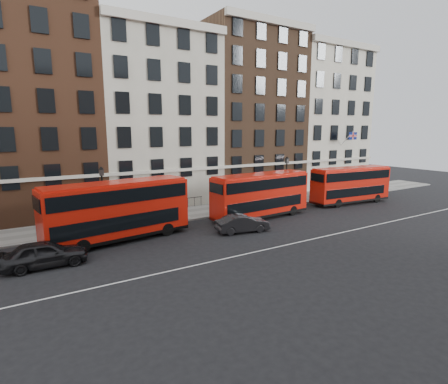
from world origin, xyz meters
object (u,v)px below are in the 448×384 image
bus_c (260,194)px  bus_d (350,184)px  bus_b (118,210)px  traffic_light (354,177)px  car_front (243,223)px  car_rear (45,254)px

bus_c → bus_d: bearing=-3.7°
bus_b → traffic_light: bus_b is taller
bus_c → bus_b: bearing=176.3°
traffic_light → bus_d: bearing=-145.7°
car_front → traffic_light: traffic_light is taller
car_front → car_rear: bearing=99.9°
car_rear → traffic_light: traffic_light is taller
bus_d → car_rear: bus_d is taller
car_front → traffic_light: (20.89, 5.71, 1.72)m
bus_d → traffic_light: (4.00, 2.73, 0.21)m
bus_b → car_front: 9.99m
car_rear → traffic_light: size_ratio=1.50×
bus_c → car_front: bearing=-147.6°
bus_c → traffic_light: (16.81, 2.74, 0.15)m
car_front → bus_d: bearing=-69.2°
bus_d → car_front: (-16.89, -2.98, -1.51)m
traffic_light → bus_b: bearing=-174.8°
traffic_light → bus_c: bearing=-170.8°
car_rear → bus_c: bearing=-80.1°
bus_b → car_rear: 6.14m
car_rear → bus_b: bearing=-60.9°
bus_b → bus_d: 26.28m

